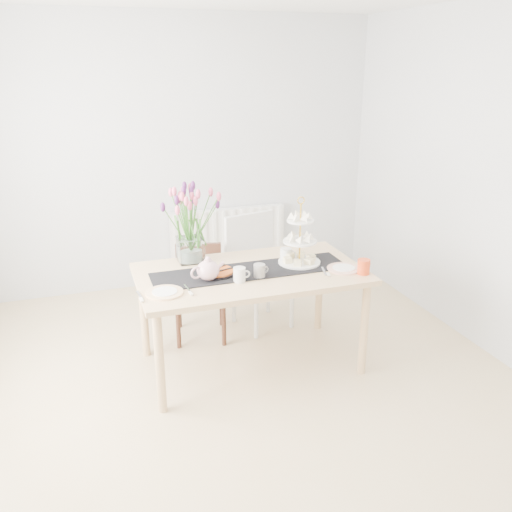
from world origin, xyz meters
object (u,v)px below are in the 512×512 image
object	(u,v)px
cake_stand	(300,247)
plate_right	(344,269)
mug_grey	(259,271)
tart_tin	(217,272)
mug_orange	(364,267)
mug_white	(239,275)
chair_brown	(200,285)
radiator	(228,237)
tulip_vase	(189,214)
dining_table	(250,281)
cream_jug	(286,254)
teapot	(208,270)
chair_white	(257,261)
plate_left	(165,293)

from	to	relation	value
cake_stand	plate_right	distance (m)	0.35
mug_grey	plate_right	world-z (taller)	mug_grey
tart_tin	mug_orange	world-z (taller)	mug_orange
mug_white	chair_brown	bearing A→B (deg)	102.56
radiator	tulip_vase	bearing A→B (deg)	-115.91
tart_tin	plate_right	xyz separation A→B (m)	(0.88, -0.20, -0.01)
tulip_vase	mug_grey	distance (m)	0.68
mug_grey	dining_table	bearing A→B (deg)	86.61
chair_brown	plate_right	world-z (taller)	plate_right
radiator	cream_jug	world-z (taller)	cream_jug
chair_brown	teapot	xyz separation A→B (m)	(-0.09, -0.70, 0.39)
tart_tin	mug_white	xyz separation A→B (m)	(0.11, -0.17, 0.03)
radiator	mug_grey	distance (m)	1.92
chair_white	mug_white	xyz separation A→B (m)	(-0.41, -0.83, 0.25)
radiator	mug_grey	size ratio (longest dim) A/B	12.51
mug_orange	dining_table	bearing A→B (deg)	132.88
chair_white	mug_grey	xyz separation A→B (m)	(-0.25, -0.81, 0.24)
dining_table	plate_left	xyz separation A→B (m)	(-0.65, -0.20, 0.08)
radiator	mug_orange	distance (m)	2.11
dining_table	cream_jug	distance (m)	0.38
tart_tin	chair_white	bearing A→B (deg)	52.06
dining_table	tart_tin	size ratio (longest dim) A/B	6.19
chair_white	mug_white	bearing A→B (deg)	-130.06
cream_jug	mug_grey	bearing A→B (deg)	-116.36
chair_brown	plate_left	world-z (taller)	plate_left
tulip_vase	mug_orange	bearing A→B (deg)	-30.19
radiator	chair_white	distance (m)	1.07
mug_grey	radiator	bearing A→B (deg)	67.70
plate_left	plate_right	distance (m)	1.29
plate_right	teapot	bearing A→B (deg)	173.98
mug_white	plate_left	world-z (taller)	mug_white
tulip_vase	tart_tin	distance (m)	0.49
cake_stand	mug_white	xyz separation A→B (m)	(-0.52, -0.19, -0.08)
chair_brown	cream_jug	distance (m)	0.82
chair_white	tart_tin	bearing A→B (deg)	-141.99
radiator	mug_white	distance (m)	1.98
radiator	mug_grey	bearing A→B (deg)	-99.04
mug_white	plate_right	distance (m)	0.78
chair_white	mug_orange	size ratio (longest dim) A/B	8.95
plate_right	dining_table	bearing A→B (deg)	164.35
tulip_vase	plate_left	xyz separation A→B (m)	(-0.29, -0.54, -0.36)
cake_stand	teapot	size ratio (longest dim) A/B	1.84
tart_tin	radiator	bearing A→B (deg)	72.04
mug_white	tulip_vase	bearing A→B (deg)	119.16
chair_brown	cream_jug	bearing A→B (deg)	-27.73
teapot	tart_tin	bearing A→B (deg)	32.50
chair_white	cream_jug	xyz separation A→B (m)	(0.05, -0.53, 0.24)
chair_brown	mug_white	world-z (taller)	mug_white
tart_tin	mug_white	size ratio (longest dim) A/B	2.59
radiator	mug_grey	xyz separation A→B (m)	(-0.30, -1.87, 0.35)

